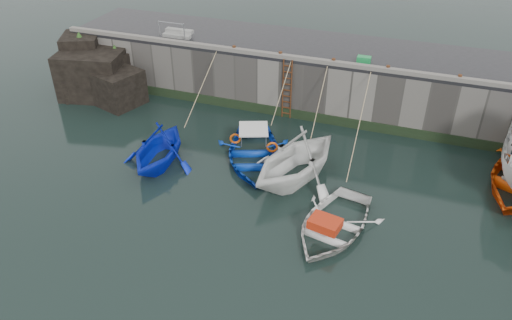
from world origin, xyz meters
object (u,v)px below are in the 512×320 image
(fish_crate, at_px, (364,60))
(bollard_e, at_px, (460,78))
(boat_near_blacktrim, at_px, (295,179))
(bollard_c, at_px, (333,61))
(ladder, at_px, (287,90))
(bollard_d, at_px, (388,68))
(bollard_a, at_px, (234,48))
(bollard_b, at_px, (280,54))
(boat_near_white, at_px, (160,163))
(boat_near_navy, at_px, (332,229))
(boat_near_blue, at_px, (254,160))

(fish_crate, xyz_separation_m, bollard_e, (4.44, -0.68, -0.01))
(boat_near_blacktrim, height_order, bollard_c, bollard_c)
(ladder, relative_size, bollard_d, 11.43)
(boat_near_blacktrim, bearing_deg, bollard_d, 85.89)
(bollard_a, bearing_deg, boat_near_blacktrim, -48.27)
(bollard_b, bearing_deg, boat_near_blacktrim, -65.88)
(boat_near_white, bearing_deg, bollard_b, 55.90)
(bollard_d, bearing_deg, boat_near_white, -143.95)
(bollard_a, height_order, bollard_b, same)
(fish_crate, bearing_deg, ladder, -165.32)
(ladder, height_order, boat_near_white, ladder)
(ladder, xyz_separation_m, bollard_c, (2.20, 0.34, 1.71))
(boat_near_blacktrim, bearing_deg, bollard_b, 136.29)
(boat_near_navy, xyz_separation_m, bollard_a, (-7.26, 8.32, 3.30))
(ladder, relative_size, fish_crate, 4.84)
(bollard_e, bearing_deg, bollard_b, 180.00)
(boat_near_navy, xyz_separation_m, bollard_b, (-4.76, 8.32, 3.30))
(bollard_b, relative_size, bollard_c, 1.00)
(bollard_b, distance_m, bollard_e, 8.50)
(boat_near_white, bearing_deg, bollard_a, 75.32)
(ladder, distance_m, bollard_e, 8.19)
(ladder, distance_m, boat_near_white, 7.56)
(bollard_e, bearing_deg, bollard_c, 180.00)
(boat_near_navy, distance_m, bollard_d, 8.96)
(boat_near_blacktrim, relative_size, boat_near_navy, 1.10)
(bollard_b, xyz_separation_m, bollard_e, (8.50, 0.00, 0.00))
(fish_crate, bearing_deg, boat_near_navy, -86.85)
(boat_near_white, distance_m, boat_near_blacktrim, 6.18)
(boat_near_blacktrim, bearing_deg, bollard_c, 110.34)
(fish_crate, height_order, bollard_e, fish_crate)
(bollard_c, bearing_deg, bollard_e, 0.00)
(bollard_c, relative_size, bollard_e, 1.00)
(boat_near_white, relative_size, fish_crate, 6.30)
(boat_near_blacktrim, height_order, bollard_e, bollard_e)
(boat_near_blue, relative_size, bollard_e, 18.29)
(boat_near_white, height_order, boat_near_blue, boat_near_white)
(boat_near_blacktrim, bearing_deg, fish_crate, 98.46)
(ladder, xyz_separation_m, boat_near_navy, (4.26, -7.98, -1.59))
(ladder, xyz_separation_m, bollard_b, (-0.50, 0.34, 1.71))
(boat_near_white, distance_m, boat_near_navy, 8.56)
(boat_near_blacktrim, xyz_separation_m, bollard_e, (5.98, 5.63, 3.30))
(boat_near_blue, distance_m, bollard_b, 5.84)
(ladder, height_order, boat_near_blacktrim, ladder)
(boat_near_white, height_order, bollard_a, bollard_a)
(boat_near_blacktrim, xyz_separation_m, bollard_a, (-5.02, 5.63, 3.30))
(boat_near_navy, bearing_deg, fish_crate, 105.53)
(ladder, height_order, fish_crate, fish_crate)
(bollard_a, bearing_deg, boat_near_blue, -59.61)
(bollard_a, distance_m, bollard_b, 2.50)
(boat_near_white, relative_size, boat_near_blue, 0.81)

